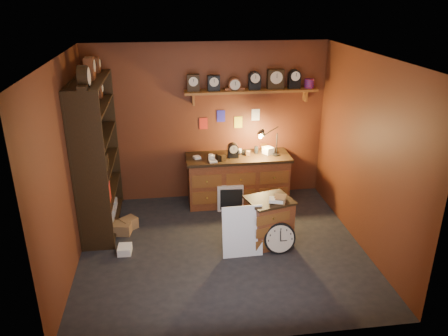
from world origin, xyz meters
TOP-DOWN VIEW (x-y plane):
  - floor at (0.00, 0.00)m, footprint 4.00×4.00m
  - room_shell at (0.04, 0.11)m, footprint 4.02×3.62m
  - shelving_unit at (-1.79, 0.98)m, footprint 0.47×1.60m
  - workbench at (0.47, 1.47)m, footprint 1.76×0.66m
  - low_cabinet at (0.69, 0.08)m, footprint 0.73×0.66m
  - big_round_clock at (0.79, -0.19)m, footprint 0.45×0.16m
  - white_panel at (0.26, -0.18)m, footprint 0.57×0.17m
  - mini_fridge at (0.30, 1.32)m, footprint 0.46×0.48m
  - floor_box_a at (-1.46, 0.63)m, footprint 0.31×0.27m
  - floor_box_b at (-1.38, 0.07)m, footprint 0.20×0.23m
  - floor_box_c at (-1.37, 0.77)m, footprint 0.31×0.30m

SIDE VIEW (x-z plane):
  - floor at x=0.00m, z-range 0.00..0.00m
  - white_panel at x=0.26m, z-range -0.37..0.37m
  - floor_box_b at x=-1.38m, z-range 0.00..0.11m
  - floor_box_a at x=-1.46m, z-range 0.00..0.17m
  - floor_box_c at x=-1.37m, z-range 0.00..0.18m
  - big_round_clock at x=0.79m, z-range -0.01..0.45m
  - mini_fridge at x=0.30m, z-range 0.00..0.45m
  - low_cabinet at x=0.69m, z-range -0.01..0.78m
  - workbench at x=0.47m, z-range -0.21..1.15m
  - shelving_unit at x=-1.79m, z-range -0.03..2.54m
  - room_shell at x=0.04m, z-range 0.37..3.08m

